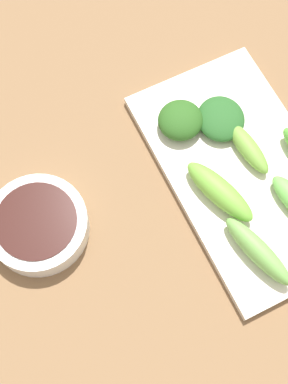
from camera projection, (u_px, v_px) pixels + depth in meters
tabletop at (190, 192)px, 0.64m from camera, size 2.10×2.10×0.02m
sauce_bowl at (38, 225)px, 0.60m from camera, size 0.11×0.11×0.03m
serving_plate at (244, 172)px, 0.64m from camera, size 0.17×0.30×0.01m
broccoli_leafy_0 at (180, 120)px, 0.64m from camera, size 0.07×0.07×0.03m
broccoli_stalk_1 at (248, 148)px, 0.63m from camera, size 0.03×0.08×0.02m
broccoli_stalk_2 at (220, 191)px, 0.61m from camera, size 0.06×0.10×0.03m
broccoli_leafy_5 at (221, 119)px, 0.64m from camera, size 0.07×0.07×0.02m
broccoli_stalk_6 at (258, 251)px, 0.58m from camera, size 0.05×0.10×0.03m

